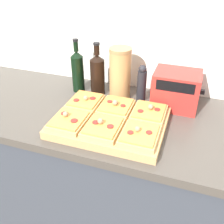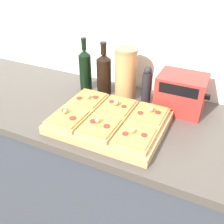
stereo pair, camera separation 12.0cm
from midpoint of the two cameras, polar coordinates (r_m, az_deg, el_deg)
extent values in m
cube|color=silver|center=(1.45, 12.89, 16.47)|extent=(6.00, 0.06, 2.50)
cube|color=#333842|center=(1.59, 5.89, -16.15)|extent=(2.60, 0.64, 0.89)
cube|color=#423D38|center=(1.28, 7.04, -2.23)|extent=(2.63, 0.67, 0.04)
cube|color=tan|center=(1.20, 2.24, -2.38)|extent=(0.50, 0.38, 0.04)
cube|color=tan|center=(1.31, -2.56, 2.44)|extent=(0.15, 0.17, 0.02)
cube|color=#D6843D|center=(1.30, -2.58, 2.97)|extent=(0.13, 0.15, 0.01)
cylinder|color=maroon|center=(1.29, -4.53, 2.96)|extent=(0.03, 0.03, 0.00)
cylinder|color=maroon|center=(1.29, -0.94, 3.16)|extent=(0.03, 0.03, 0.00)
sphere|color=#937A5B|center=(1.28, -2.48, 3.33)|extent=(0.02, 0.02, 0.02)
cube|color=tan|center=(1.25, 3.93, 0.85)|extent=(0.15, 0.17, 0.02)
cube|color=#D6843D|center=(1.24, 3.95, 1.40)|extent=(0.13, 0.15, 0.01)
cylinder|color=maroon|center=(1.26, 2.65, 2.24)|extent=(0.02, 0.02, 0.00)
cylinder|color=maroon|center=(1.22, 5.42, 1.14)|extent=(0.02, 0.02, 0.00)
sphere|color=#937A5B|center=(1.23, 3.74, 1.93)|extent=(0.03, 0.03, 0.03)
cube|color=tan|center=(1.21, 10.94, -0.87)|extent=(0.15, 0.17, 0.02)
cube|color=#D6843D|center=(1.20, 11.01, -0.32)|extent=(0.13, 0.15, 0.01)
cylinder|color=maroon|center=(1.19, 9.09, -0.26)|extent=(0.03, 0.03, 0.00)
cylinder|color=maroon|center=(1.20, 12.80, -0.18)|extent=(0.03, 0.03, 0.00)
sphere|color=#937A5B|center=(1.20, 11.40, 0.51)|extent=(0.03, 0.03, 0.03)
cube|color=tan|center=(1.18, -6.65, -1.52)|extent=(0.15, 0.17, 0.02)
cube|color=#D6843D|center=(1.17, -6.69, -0.95)|extent=(0.13, 0.15, 0.01)
cylinder|color=maroon|center=(1.20, -7.44, 0.28)|extent=(0.03, 0.03, 0.00)
cylinder|color=maroon|center=(1.14, -5.61, -1.42)|extent=(0.03, 0.03, 0.00)
sphere|color=#937A5B|center=(1.17, -7.25, 0.10)|extent=(0.02, 0.02, 0.02)
cube|color=tan|center=(1.11, 0.41, -3.52)|extent=(0.15, 0.17, 0.02)
cube|color=#D6843D|center=(1.10, 0.41, -2.93)|extent=(0.13, 0.15, 0.01)
cylinder|color=maroon|center=(1.12, -1.07, -2.10)|extent=(0.03, 0.03, 0.00)
cylinder|color=maroon|center=(1.09, 1.99, -3.20)|extent=(0.03, 0.03, 0.00)
sphere|color=#937A5B|center=(1.10, -0.06, -1.90)|extent=(0.02, 0.02, 0.02)
cube|color=tan|center=(1.07, 8.23, -5.66)|extent=(0.15, 0.17, 0.02)
cube|color=#D6843D|center=(1.06, 8.28, -5.06)|extent=(0.13, 0.15, 0.01)
cylinder|color=maroon|center=(1.05, 6.19, -4.80)|extent=(0.03, 0.03, 0.00)
cylinder|color=maroon|center=(1.05, 10.28, -5.05)|extent=(0.03, 0.03, 0.00)
sphere|color=#937A5B|center=(1.06, 7.83, -4.14)|extent=(0.02, 0.02, 0.02)
cylinder|color=black|center=(1.49, -3.50, 8.52)|extent=(0.07, 0.07, 0.20)
cone|color=black|center=(1.44, -3.65, 12.72)|extent=(0.07, 0.07, 0.03)
cylinder|color=black|center=(1.43, -3.71, 14.29)|extent=(0.03, 0.03, 0.05)
cylinder|color=black|center=(1.42, -3.76, 15.54)|extent=(0.03, 0.03, 0.01)
cylinder|color=black|center=(1.44, 0.64, 7.63)|extent=(0.08, 0.08, 0.20)
cone|color=black|center=(1.39, 0.67, 11.85)|extent=(0.08, 0.08, 0.03)
cylinder|color=black|center=(1.38, 0.68, 13.42)|extent=(0.03, 0.03, 0.05)
cylinder|color=black|center=(1.37, 0.68, 14.68)|extent=(0.03, 0.03, 0.01)
cylinder|color=#AD7F4C|center=(1.38, 5.49, 7.78)|extent=(0.11, 0.11, 0.26)
cylinder|color=#937047|center=(1.33, 5.80, 13.18)|extent=(0.12, 0.12, 0.02)
cylinder|color=black|center=(1.37, 10.02, 5.11)|extent=(0.05, 0.05, 0.17)
sphere|color=black|center=(1.33, 10.41, 8.77)|extent=(0.04, 0.04, 0.04)
cube|color=red|center=(1.34, 17.27, 3.83)|extent=(0.23, 0.17, 0.19)
cube|color=black|center=(1.24, 16.97, 4.46)|extent=(0.18, 0.01, 0.05)
cube|color=black|center=(1.33, 22.57, 2.95)|extent=(0.02, 0.02, 0.02)
camera|label=1|loc=(0.06, -87.14, 1.82)|focal=42.00mm
camera|label=2|loc=(0.06, 92.86, -1.82)|focal=42.00mm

